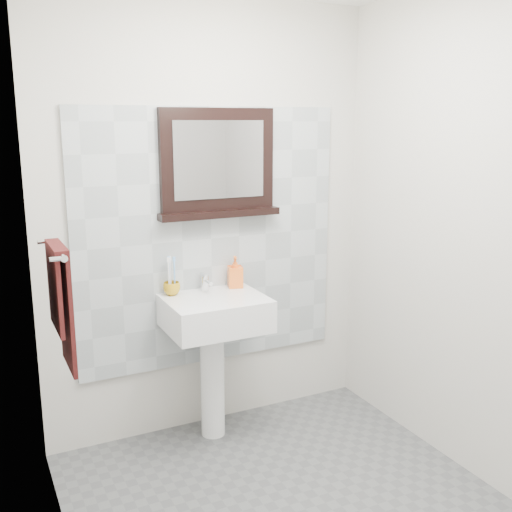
{
  "coord_description": "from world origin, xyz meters",
  "views": [
    {
      "loc": [
        -1.28,
        -2.1,
        1.82
      ],
      "look_at": [
        0.03,
        0.55,
        1.15
      ],
      "focal_mm": 42.0,
      "sensor_mm": 36.0,
      "label": 1
    }
  ],
  "objects_px": {
    "pedestal_sink": "(215,328)",
    "toothbrush_cup": "(172,289)",
    "soap_dispenser": "(235,272)",
    "hand_towel": "(61,297)",
    "framed_mirror": "(218,166)"
  },
  "relations": [
    {
      "from": "toothbrush_cup",
      "to": "soap_dispenser",
      "type": "height_order",
      "value": "soap_dispenser"
    },
    {
      "from": "soap_dispenser",
      "to": "framed_mirror",
      "type": "xyz_separation_m",
      "value": [
        -0.08,
        0.05,
        0.62
      ]
    },
    {
      "from": "soap_dispenser",
      "to": "toothbrush_cup",
      "type": "bearing_deg",
      "value": -166.0
    },
    {
      "from": "pedestal_sink",
      "to": "toothbrush_cup",
      "type": "bearing_deg",
      "value": 144.38
    },
    {
      "from": "toothbrush_cup",
      "to": "soap_dispenser",
      "type": "xyz_separation_m",
      "value": [
        0.39,
        -0.01,
        0.06
      ]
    },
    {
      "from": "framed_mirror",
      "to": "pedestal_sink",
      "type": "bearing_deg",
      "value": -120.72
    },
    {
      "from": "pedestal_sink",
      "to": "hand_towel",
      "type": "xyz_separation_m",
      "value": [
        -0.87,
        -0.41,
        0.41
      ]
    },
    {
      "from": "pedestal_sink",
      "to": "toothbrush_cup",
      "type": "relative_size",
      "value": 10.13
    },
    {
      "from": "framed_mirror",
      "to": "hand_towel",
      "type": "height_order",
      "value": "framed_mirror"
    },
    {
      "from": "toothbrush_cup",
      "to": "hand_towel",
      "type": "height_order",
      "value": "hand_towel"
    },
    {
      "from": "hand_towel",
      "to": "framed_mirror",
      "type": "bearing_deg",
      "value": 31.45
    },
    {
      "from": "hand_towel",
      "to": "toothbrush_cup",
      "type": "bearing_deg",
      "value": 39.6
    },
    {
      "from": "hand_towel",
      "to": "pedestal_sink",
      "type": "bearing_deg",
      "value": 25.41
    },
    {
      "from": "pedestal_sink",
      "to": "framed_mirror",
      "type": "relative_size",
      "value": 1.33
    },
    {
      "from": "soap_dispenser",
      "to": "framed_mirror",
      "type": "bearing_deg",
      "value": 162.08
    }
  ]
}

